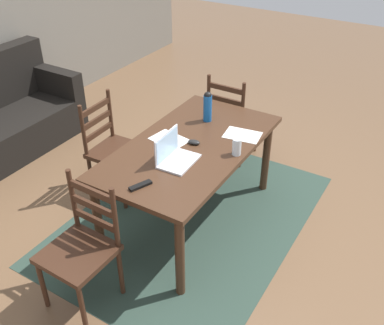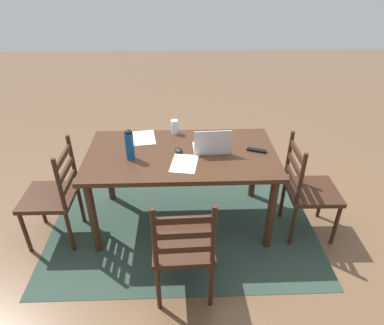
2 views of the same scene
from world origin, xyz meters
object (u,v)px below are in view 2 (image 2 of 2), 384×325
at_px(water_bottle, 130,144).
at_px(chair_far_head, 184,246).
at_px(laptop, 212,145).
at_px(chair_right_far, 54,196).
at_px(tv_remote, 257,150).
at_px(computer_mouse, 179,150).
at_px(chair_left_far, 309,190).
at_px(drinking_glass, 175,127).
at_px(dining_table, 182,162).

bearing_deg(water_bottle, chair_far_head, 120.39).
relative_size(laptop, water_bottle, 1.21).
height_order(chair_far_head, water_bottle, water_bottle).
bearing_deg(chair_right_far, tv_remote, -174.18).
xyz_separation_m(chair_right_far, computer_mouse, (-1.10, -0.20, 0.32)).
distance_m(chair_left_far, chair_right_far, 2.25).
bearing_deg(laptop, chair_left_far, 167.00).
bearing_deg(water_bottle, computer_mouse, -165.38).
relative_size(chair_left_far, water_bottle, 3.48).
xyz_separation_m(laptop, drinking_glass, (0.33, -0.37, 0.01)).
bearing_deg(chair_left_far, laptop, -13.00).
bearing_deg(laptop, drinking_glass, -47.90).
xyz_separation_m(chair_right_far, tv_remote, (-1.79, -0.18, 0.32)).
xyz_separation_m(chair_far_head, water_bottle, (0.43, -0.74, 0.45)).
bearing_deg(tv_remote, chair_left_far, 90.69).
xyz_separation_m(chair_far_head, tv_remote, (-0.66, -0.83, 0.32)).
xyz_separation_m(dining_table, chair_left_far, (-1.12, 0.18, -0.21)).
relative_size(chair_left_far, chair_right_far, 1.00).
bearing_deg(chair_right_far, computer_mouse, -169.60).
bearing_deg(drinking_glass, computer_mouse, 95.81).
bearing_deg(chair_far_head, chair_right_far, -29.78).
bearing_deg(drinking_glass, water_bottle, 51.68).
relative_size(chair_far_head, drinking_glass, 6.97).
bearing_deg(chair_far_head, water_bottle, -59.61).
xyz_separation_m(dining_table, computer_mouse, (0.02, -0.02, 0.11)).
bearing_deg(chair_left_far, dining_table, -9.14).
height_order(chair_right_far, computer_mouse, chair_right_far).
relative_size(chair_far_head, tv_remote, 5.59).
xyz_separation_m(chair_left_far, drinking_glass, (1.18, -0.56, 0.37)).
bearing_deg(chair_far_head, tv_remote, -128.82).
distance_m(drinking_glass, tv_remote, 0.82).
relative_size(dining_table, chair_left_far, 1.76).
distance_m(chair_right_far, computer_mouse, 1.16).
relative_size(drinking_glass, computer_mouse, 1.36).
bearing_deg(laptop, computer_mouse, -0.56).
relative_size(chair_right_far, drinking_glass, 6.97).
relative_size(chair_left_far, computer_mouse, 9.50).
bearing_deg(computer_mouse, tv_remote, 167.02).
xyz_separation_m(dining_table, drinking_glass, (0.06, -0.38, 0.16)).
relative_size(computer_mouse, tv_remote, 0.59).
bearing_deg(chair_left_far, chair_right_far, 0.03).
bearing_deg(computer_mouse, drinking_glass, -95.58).
bearing_deg(chair_left_far, water_bottle, -3.46).
distance_m(laptop, water_bottle, 0.71).
bearing_deg(computer_mouse, laptop, 168.04).
bearing_deg(dining_table, chair_far_head, 90.09).
relative_size(dining_table, computer_mouse, 16.68).
distance_m(chair_left_far, chair_far_head, 1.29).
bearing_deg(chair_right_far, drinking_glass, -152.02).
xyz_separation_m(computer_mouse, tv_remote, (-0.69, 0.02, -0.01)).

